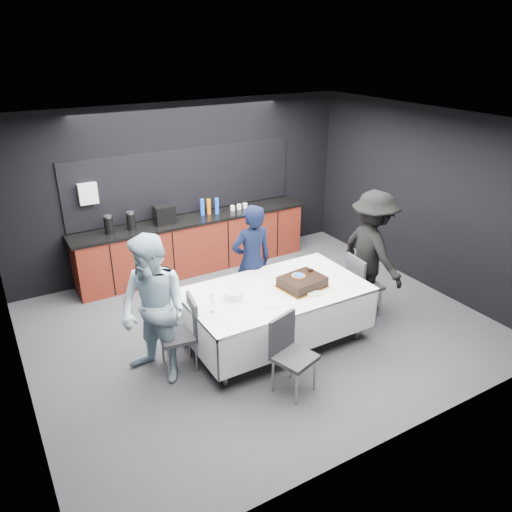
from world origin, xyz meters
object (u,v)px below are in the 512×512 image
(person_left, at_px, (154,310))
(cake_assembly, at_px, (302,282))
(person_center, at_px, (252,262))
(chair_left, at_px, (184,328))
(plate_stack, at_px, (233,295))
(person_right, at_px, (372,252))
(party_table, at_px, (275,299))
(champagne_flute, at_px, (212,300))
(chair_near, at_px, (289,349))
(chair_right, at_px, (361,281))

(person_left, bearing_deg, cake_assembly, 57.11)
(person_center, bearing_deg, chair_left, 29.81)
(plate_stack, relative_size, person_right, 0.13)
(party_table, distance_m, champagne_flute, 1.00)
(chair_left, distance_m, person_center, 1.51)
(chair_left, xyz_separation_m, chair_near, (0.85, -0.99, 0.00))
(party_table, bearing_deg, chair_right, -0.90)
(champagne_flute, height_order, chair_right, champagne_flute)
(chair_near, xyz_separation_m, person_right, (2.06, 0.97, 0.37))
(chair_near, height_order, person_right, person_right)
(plate_stack, relative_size, chair_near, 0.25)
(plate_stack, bearing_deg, chair_right, -2.04)
(chair_near, relative_size, person_right, 0.51)
(chair_right, bearing_deg, chair_left, 177.62)
(person_right, bearing_deg, champagne_flute, 96.22)
(chair_right, distance_m, person_left, 3.05)
(chair_right, xyz_separation_m, chair_near, (-1.81, -0.87, 0.00))
(cake_assembly, height_order, chair_near, cake_assembly)
(plate_stack, relative_size, chair_left, 0.25)
(party_table, distance_m, person_right, 1.70)
(party_table, bearing_deg, cake_assembly, -20.28)
(champagne_flute, relative_size, person_left, 0.12)
(chair_left, height_order, chair_right, same)
(plate_stack, bearing_deg, champagne_flute, -156.07)
(plate_stack, distance_m, champagne_flute, 0.41)
(party_table, height_order, person_center, person_center)
(champagne_flute, bearing_deg, person_right, 4.01)
(chair_left, height_order, person_left, person_left)
(plate_stack, distance_m, person_left, 1.01)
(champagne_flute, height_order, chair_left, champagne_flute)
(person_left, bearing_deg, chair_near, 24.22)
(chair_near, xyz_separation_m, person_center, (0.46, 1.65, 0.31))
(chair_near, distance_m, person_center, 1.74)
(plate_stack, height_order, chair_right, chair_right)
(party_table, bearing_deg, plate_stack, 175.18)
(chair_near, bearing_deg, person_right, 25.17)
(champagne_flute, distance_m, chair_left, 0.53)
(cake_assembly, height_order, person_right, person_right)
(cake_assembly, distance_m, person_left, 1.93)
(champagne_flute, bearing_deg, party_table, 6.67)
(plate_stack, xyz_separation_m, person_center, (0.67, 0.70, 0.01))
(chair_right, xyz_separation_m, person_left, (-3.03, 0.09, 0.37))
(chair_left, bearing_deg, person_center, 26.80)
(cake_assembly, bearing_deg, chair_near, -132.37)
(chair_right, height_order, chair_near, same)
(person_center, height_order, person_left, person_left)
(party_table, relative_size, champagne_flute, 10.36)
(cake_assembly, xyz_separation_m, plate_stack, (-0.91, 0.17, -0.02))
(chair_left, bearing_deg, chair_right, -2.38)
(person_right, bearing_deg, person_center, 69.22)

